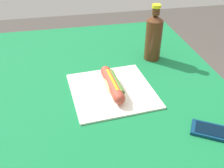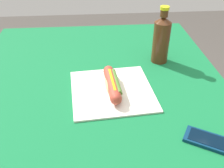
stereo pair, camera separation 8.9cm
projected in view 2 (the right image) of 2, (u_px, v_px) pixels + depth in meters
name	position (u px, v px, depth m)	size (l,w,h in m)	color
dining_table	(98.00, 114.00, 1.02)	(1.13, 0.95, 0.78)	brown
paper_wrapper	(112.00, 90.00, 0.90)	(0.28, 0.28, 0.01)	silver
hot_dog	(112.00, 84.00, 0.89)	(0.21, 0.06, 0.04)	#E5BC75
cell_phone	(211.00, 141.00, 0.71)	(0.13, 0.15, 0.01)	#0A2D4C
soda_bottle	(161.00, 39.00, 1.03)	(0.07, 0.07, 0.23)	#4C2814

